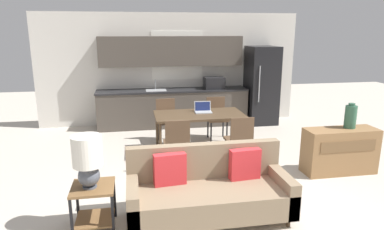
{
  "coord_description": "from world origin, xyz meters",
  "views": [
    {
      "loc": [
        -0.96,
        -3.79,
        2.29
      ],
      "look_at": [
        -0.03,
        1.5,
        0.95
      ],
      "focal_mm": 32.0,
      "sensor_mm": 36.0,
      "label": 1
    }
  ],
  "objects_px": {
    "side_table": "(94,200)",
    "credenza": "(340,151)",
    "vase": "(351,116)",
    "dining_chair_near_right": "(239,138)",
    "dining_chair_far_right": "(217,116)",
    "table_lamp": "(88,158)",
    "dining_table": "(199,117)",
    "dining_chair_far_left": "(167,118)",
    "couch": "(208,191)",
    "laptop": "(203,110)",
    "refrigerator": "(261,85)",
    "dining_chair_near_left": "(177,142)"
  },
  "relations": [
    {
      "from": "side_table",
      "to": "credenza",
      "type": "bearing_deg",
      "value": 14.77
    },
    {
      "from": "side_table",
      "to": "vase",
      "type": "xyz_separation_m",
      "value": [
        3.96,
        1.05,
        0.57
      ]
    },
    {
      "from": "vase",
      "to": "dining_chair_near_right",
      "type": "xyz_separation_m",
      "value": [
        -1.7,
        0.49,
        -0.43
      ]
    },
    {
      "from": "dining_chair_near_right",
      "to": "dining_chair_far_right",
      "type": "xyz_separation_m",
      "value": [
        0.0,
        1.59,
        0.0
      ]
    },
    {
      "from": "credenza",
      "to": "table_lamp",
      "type": "bearing_deg",
      "value": -164.99
    },
    {
      "from": "dining_table",
      "to": "dining_chair_far_left",
      "type": "relative_size",
      "value": 1.87
    },
    {
      "from": "couch",
      "to": "vase",
      "type": "relative_size",
      "value": 4.88
    },
    {
      "from": "dining_table",
      "to": "dining_chair_near_right",
      "type": "xyz_separation_m",
      "value": [
        0.53,
        -0.83,
        -0.19
      ]
    },
    {
      "from": "dining_chair_far_left",
      "to": "laptop",
      "type": "xyz_separation_m",
      "value": [
        0.64,
        -0.63,
        0.3
      ]
    },
    {
      "from": "side_table",
      "to": "dining_chair_far_right",
      "type": "height_order",
      "value": "dining_chair_far_right"
    },
    {
      "from": "table_lamp",
      "to": "side_table",
      "type": "bearing_deg",
      "value": 40.47
    },
    {
      "from": "dining_chair_far_right",
      "to": "dining_chair_far_left",
      "type": "bearing_deg",
      "value": -178.37
    },
    {
      "from": "vase",
      "to": "side_table",
      "type": "bearing_deg",
      "value": -165.15
    },
    {
      "from": "table_lamp",
      "to": "dining_chair_near_right",
      "type": "relative_size",
      "value": 0.69
    },
    {
      "from": "vase",
      "to": "dining_chair_far_right",
      "type": "xyz_separation_m",
      "value": [
        -1.7,
        2.08,
        -0.43
      ]
    },
    {
      "from": "dining_chair_near_right",
      "to": "laptop",
      "type": "bearing_deg",
      "value": -65.94
    },
    {
      "from": "refrigerator",
      "to": "dining_table",
      "type": "xyz_separation_m",
      "value": [
        -1.94,
        -1.85,
        -0.26
      ]
    },
    {
      "from": "side_table",
      "to": "dining_chair_far_right",
      "type": "xyz_separation_m",
      "value": [
        2.26,
        3.13,
        0.14
      ]
    },
    {
      "from": "side_table",
      "to": "vase",
      "type": "relative_size",
      "value": 1.32
    },
    {
      "from": "dining_table",
      "to": "dining_chair_far_right",
      "type": "height_order",
      "value": "dining_chair_far_right"
    },
    {
      "from": "refrigerator",
      "to": "laptop",
      "type": "relative_size",
      "value": 5.73
    },
    {
      "from": "vase",
      "to": "dining_chair_far_left",
      "type": "relative_size",
      "value": 0.46
    },
    {
      "from": "couch",
      "to": "dining_chair_far_right",
      "type": "xyz_separation_m",
      "value": [
        0.88,
        3.08,
        0.16
      ]
    },
    {
      "from": "dining_table",
      "to": "laptop",
      "type": "bearing_deg",
      "value": 51.63
    },
    {
      "from": "dining_table",
      "to": "laptop",
      "type": "relative_size",
      "value": 5.01
    },
    {
      "from": "vase",
      "to": "dining_table",
      "type": "bearing_deg",
      "value": 149.49
    },
    {
      "from": "credenza",
      "to": "dining_chair_far_right",
      "type": "bearing_deg",
      "value": 125.9
    },
    {
      "from": "dining_chair_far_right",
      "to": "laptop",
      "type": "height_order",
      "value": "laptop"
    },
    {
      "from": "credenza",
      "to": "dining_chair_far_left",
      "type": "bearing_deg",
      "value": 140.96
    },
    {
      "from": "table_lamp",
      "to": "dining_chair_far_left",
      "type": "xyz_separation_m",
      "value": [
        1.21,
        3.14,
        -0.39
      ]
    },
    {
      "from": "vase",
      "to": "dining_chair_far_left",
      "type": "xyz_separation_m",
      "value": [
        -2.77,
        2.07,
        -0.43
      ]
    },
    {
      "from": "refrigerator",
      "to": "table_lamp",
      "type": "height_order",
      "value": "refrigerator"
    },
    {
      "from": "side_table",
      "to": "laptop",
      "type": "height_order",
      "value": "laptop"
    },
    {
      "from": "side_table",
      "to": "dining_chair_near_left",
      "type": "xyz_separation_m",
      "value": [
        1.19,
        1.54,
        0.14
      ]
    },
    {
      "from": "table_lamp",
      "to": "refrigerator",
      "type": "bearing_deg",
      "value": 48.96
    },
    {
      "from": "side_table",
      "to": "dining_chair_near_right",
      "type": "relative_size",
      "value": 0.6
    },
    {
      "from": "side_table",
      "to": "credenza",
      "type": "xyz_separation_m",
      "value": [
        3.8,
        1.0,
        0.01
      ]
    },
    {
      "from": "dining_chair_near_right",
      "to": "dining_chair_far_left",
      "type": "distance_m",
      "value": 1.91
    },
    {
      "from": "dining_table",
      "to": "couch",
      "type": "distance_m",
      "value": 2.38
    },
    {
      "from": "dining_chair_far_right",
      "to": "dining_chair_far_left",
      "type": "xyz_separation_m",
      "value": [
        -1.08,
        -0.0,
        0.0
      ]
    },
    {
      "from": "refrigerator",
      "to": "dining_chair_near_right",
      "type": "height_order",
      "value": "refrigerator"
    },
    {
      "from": "vase",
      "to": "dining_chair_far_right",
      "type": "relative_size",
      "value": 0.46
    },
    {
      "from": "dining_table",
      "to": "table_lamp",
      "type": "bearing_deg",
      "value": -126.22
    },
    {
      "from": "refrigerator",
      "to": "dining_chair_far_left",
      "type": "bearing_deg",
      "value": -156.14
    },
    {
      "from": "dining_chair_near_right",
      "to": "dining_table",
      "type": "bearing_deg",
      "value": -57.52
    },
    {
      "from": "dining_chair_far_right",
      "to": "laptop",
      "type": "bearing_deg",
      "value": -123.17
    },
    {
      "from": "table_lamp",
      "to": "dining_chair_near_right",
      "type": "xyz_separation_m",
      "value": [
        2.29,
        1.56,
        -0.39
      ]
    },
    {
      "from": "refrigerator",
      "to": "dining_chair_near_left",
      "type": "xyz_separation_m",
      "value": [
        -2.48,
        -2.68,
        -0.45
      ]
    },
    {
      "from": "side_table",
      "to": "vase",
      "type": "distance_m",
      "value": 4.13
    },
    {
      "from": "side_table",
      "to": "dining_chair_near_left",
      "type": "bearing_deg",
      "value": 52.42
    }
  ]
}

